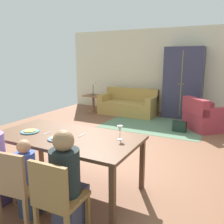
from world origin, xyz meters
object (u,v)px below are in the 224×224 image
at_px(couch, 128,105).
at_px(armoire, 183,83).
at_px(dining_chair_child, 17,183).
at_px(person_woman, 68,186).
at_px(handbag, 179,127).
at_px(person_child, 29,181).
at_px(plate_near_man, 30,132).
at_px(side_table, 93,101).
at_px(wine_glass, 120,130).
at_px(table_lamp, 93,82).
at_px(armchair, 204,117).
at_px(dining_table, 67,140).
at_px(dining_chair_woman, 57,196).
at_px(plate_near_child, 58,139).

distance_m(couch, armoire, 1.81).
relative_size(dining_chair_child, person_woman, 0.78).
bearing_deg(handbag, person_child, -101.63).
xyz_separation_m(plate_near_man, armoire, (1.10, 5.00, 0.28)).
height_order(plate_near_man, side_table, plate_near_man).
relative_size(wine_glass, table_lamp, 0.34).
height_order(dining_chair_child, armchair, dining_chair_child).
distance_m(dining_table, person_child, 0.74).
xyz_separation_m(dining_table, armoire, (0.56, 4.88, 0.35)).
bearing_deg(dining_chair_child, plate_near_man, 126.45).
distance_m(dining_chair_child, armchair, 4.87).
distance_m(person_child, armchair, 4.71).
relative_size(armchair, side_table, 2.08).
height_order(plate_near_man, wine_glass, wine_glass).
height_order(wine_glass, person_woman, person_woman).
bearing_deg(armoire, person_woman, -90.22).
xyz_separation_m(dining_chair_child, table_lamp, (-2.22, 5.12, 0.52)).
bearing_deg(handbag, couch, 148.25).
xyz_separation_m(armoire, handbag, (0.27, -1.53, -0.92)).
bearing_deg(dining_table, person_child, -90.28).
xyz_separation_m(dining_chair_woman, armoire, (0.02, 5.75, 0.56)).
distance_m(couch, armchair, 2.48).
relative_size(dining_table, table_lamp, 3.64).
distance_m(dining_chair_woman, person_woman, 0.18).
bearing_deg(couch, handbag, -31.75).
relative_size(wine_glass, couch, 0.10).
relative_size(person_woman, handbag, 3.47).
height_order(plate_near_child, dining_chair_woman, dining_chair_woman).
bearing_deg(table_lamp, dining_chair_woman, -61.74).
distance_m(plate_near_man, armchair, 4.38).
bearing_deg(armoire, dining_chair_child, -95.49).
xyz_separation_m(dining_table, dining_chair_child, (0.01, -0.86, -0.20)).
height_order(dining_chair_child, table_lamp, table_lamp).
xyz_separation_m(wine_glass, person_child, (-0.71, -0.88, -0.46)).
bearing_deg(wine_glass, dining_table, -165.74).
bearing_deg(dining_chair_child, armoire, 84.51).
bearing_deg(handbag, wine_glass, -92.19).
bearing_deg(table_lamp, armoire, 12.87).
relative_size(dining_chair_child, dining_chair_woman, 1.00).
relative_size(person_woman, table_lamp, 2.05).
bearing_deg(table_lamp, wine_glass, -54.40).
relative_size(wine_glass, dining_chair_child, 0.21).
height_order(person_woman, armchair, person_woman).
height_order(wine_glass, armoire, armoire).
height_order(plate_near_child, handbag, plate_near_child).
bearing_deg(armchair, dining_table, -109.36).
height_order(plate_near_man, couch, couch).
distance_m(plate_near_man, couch, 4.68).
distance_m(plate_near_child, person_child, 0.62).
relative_size(person_child, couch, 0.52).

